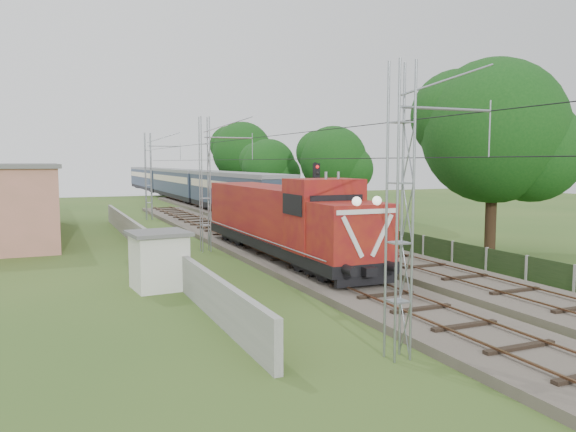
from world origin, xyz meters
name	(u,v)px	position (x,y,z in m)	size (l,w,h in m)	color
ground	(348,288)	(0.00, 0.00, 0.00)	(140.00, 140.00, 0.00)	#355720
track_main	(284,258)	(0.00, 7.00, 0.18)	(4.20, 70.00, 0.45)	#6B6054
track_side	(278,228)	(5.00, 20.00, 0.18)	(4.20, 80.00, 0.45)	#6B6054
catenary	(206,184)	(-2.95, 12.00, 4.05)	(3.31, 70.00, 8.00)	gray
boundary_wall	(146,242)	(-6.50, 12.00, 0.75)	(0.25, 40.00, 1.50)	#9E9E99
fence	(453,252)	(8.00, 3.00, 0.60)	(0.12, 32.00, 1.20)	black
locomotive	(283,219)	(0.00, 7.22, 2.31)	(3.11, 17.74, 4.51)	black
coach_rake	(180,182)	(5.00, 55.16, 2.63)	(3.20, 71.39, 3.70)	black
signal_post	(316,190)	(3.15, 9.60, 3.66)	(0.59, 0.46, 5.33)	black
relay_hut	(159,260)	(-7.40, 3.10, 1.24)	(2.59, 2.59, 2.45)	silver
tree_a	(495,133)	(12.09, 4.54, 7.02)	(8.67, 8.26, 11.24)	#3C2218
tree_b	(334,160)	(13.94, 27.64, 5.49)	(6.79, 6.46, 8.80)	#3C2218
tree_c	(269,167)	(10.11, 34.95, 4.84)	(5.99, 5.71, 7.77)	#3C2218
tree_d	(243,152)	(12.08, 49.38, 6.58)	(8.14, 7.75, 10.55)	#3C2218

